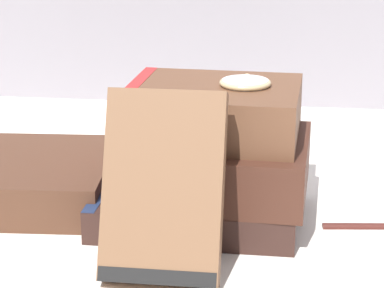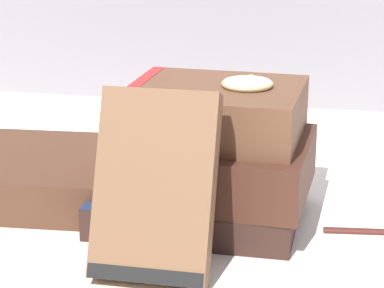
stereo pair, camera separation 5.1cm
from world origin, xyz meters
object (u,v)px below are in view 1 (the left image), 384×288
at_px(book_flat_middle, 210,166).
at_px(book_side_left, 7,179).
at_px(book_flat_top, 208,111).
at_px(pocket_watch, 245,83).
at_px(book_flat_bottom, 192,203).
at_px(reading_glasses, 161,160).
at_px(book_leaning_front, 163,193).

bearing_deg(book_flat_middle, book_side_left, 174.43).
xyz_separation_m(book_flat_top, pocket_watch, (0.03, 0.00, 0.03)).
distance_m(book_flat_bottom, reading_glasses, 0.17).
relative_size(book_flat_bottom, book_side_left, 0.89).
bearing_deg(reading_glasses, book_leaning_front, -89.08).
xyz_separation_m(book_flat_middle, book_side_left, (-0.21, 0.03, -0.03)).
bearing_deg(reading_glasses, book_side_left, -144.99).
bearing_deg(book_leaning_front, reading_glasses, 100.04).
relative_size(book_flat_top, book_side_left, 0.76).
xyz_separation_m(book_flat_middle, pocket_watch, (0.03, 0.02, 0.08)).
relative_size(book_side_left, pocket_watch, 4.19).
bearing_deg(book_flat_middle, pocket_watch, 32.18).
bearing_deg(book_flat_top, pocket_watch, 7.90).
bearing_deg(pocket_watch, book_flat_middle, -150.32).
bearing_deg(book_leaning_front, book_side_left, 142.60).
bearing_deg(reading_glasses, book_flat_middle, -74.65).
xyz_separation_m(book_side_left, book_leaning_front, (0.19, -0.14, 0.05)).
bearing_deg(book_side_left, book_flat_bottom, -11.40).
bearing_deg(book_flat_middle, book_leaning_front, -100.31).
relative_size(book_flat_middle, pocket_watch, 3.47).
bearing_deg(book_leaning_front, book_flat_bottom, 86.28).
bearing_deg(reading_glasses, book_flat_bottom, -79.47).
relative_size(book_side_left, reading_glasses, 1.85).
relative_size(book_leaning_front, pocket_watch, 2.97).
bearing_deg(pocket_watch, book_leaning_front, -113.37).
bearing_deg(pocket_watch, reading_glasses, 125.69).
relative_size(book_side_left, book_leaning_front, 1.41).
bearing_deg(book_flat_middle, book_flat_bottom, 166.04).
distance_m(book_flat_top, book_leaning_front, 0.13).
relative_size(book_flat_top, book_leaning_front, 1.08).
distance_m(book_flat_middle, pocket_watch, 0.08).
xyz_separation_m(book_flat_bottom, book_side_left, (-0.19, 0.02, 0.01)).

